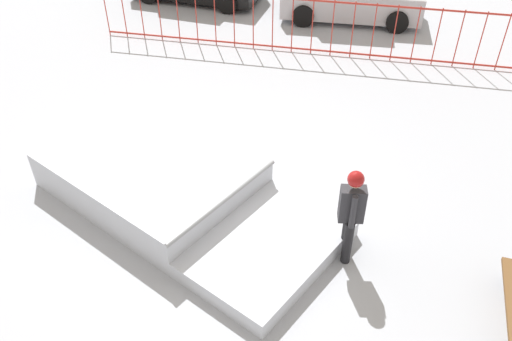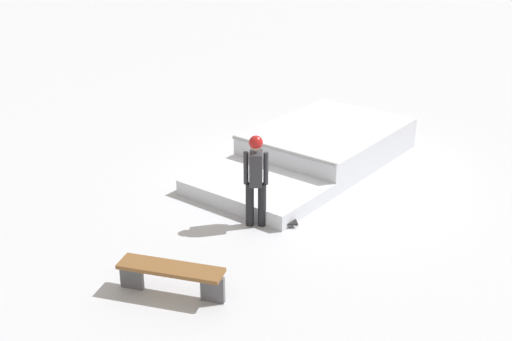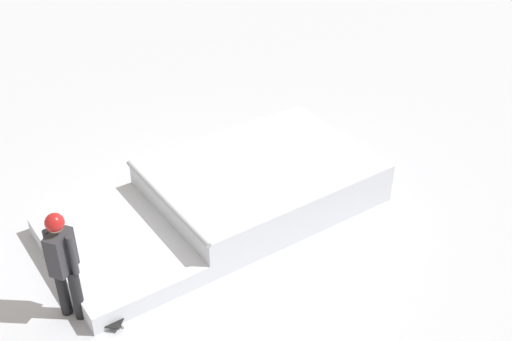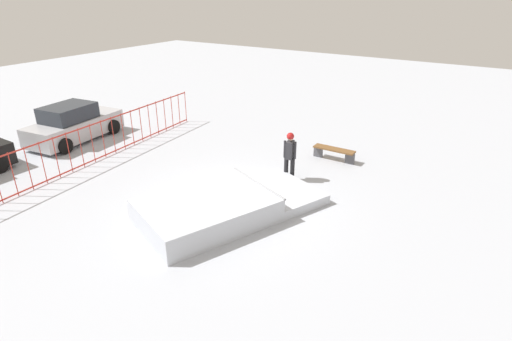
{
  "view_description": "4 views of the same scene",
  "coord_description": "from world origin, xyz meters",
  "px_view_note": "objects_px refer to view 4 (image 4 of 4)",
  "views": [
    {
      "loc": [
        2.59,
        -6.56,
        6.4
      ],
      "look_at": [
        0.62,
        0.08,
        0.9
      ],
      "focal_mm": 37.11,
      "sensor_mm": 36.0,
      "label": 1
    },
    {
      "loc": [
        12.41,
        2.3,
        5.53
      ],
      "look_at": [
        2.13,
        -0.6,
        1.0
      ],
      "focal_mm": 45.72,
      "sensor_mm": 36.0,
      "label": 2
    },
    {
      "loc": [
        6.2,
        5.01,
        6.57
      ],
      "look_at": [
        -1.31,
        0.06,
        0.6
      ],
      "focal_mm": 45.39,
      "sensor_mm": 36.0,
      "label": 3
    },
    {
      "loc": [
        -9.23,
        -6.55,
        6.18
      ],
      "look_at": [
        0.67,
        -0.24,
        0.9
      ],
      "focal_mm": 29.02,
      "sensor_mm": 36.0,
      "label": 4
    }
  ],
  "objects_px": {
    "skateboard": "(270,179)",
    "parked_car_silver": "(73,124)",
    "skater": "(290,153)",
    "skate_ramp": "(221,207)",
    "park_bench": "(334,152)"
  },
  "relations": [
    {
      "from": "skateboard",
      "to": "park_bench",
      "type": "xyz_separation_m",
      "value": [
        2.9,
        -1.12,
        0.28
      ]
    },
    {
      "from": "skateboard",
      "to": "parked_car_silver",
      "type": "relative_size",
      "value": 0.19
    },
    {
      "from": "skater",
      "to": "skateboard",
      "type": "xyz_separation_m",
      "value": [
        -0.41,
        0.51,
        -0.93
      ]
    },
    {
      "from": "skateboard",
      "to": "parked_car_silver",
      "type": "height_order",
      "value": "parked_car_silver"
    },
    {
      "from": "skate_ramp",
      "to": "skater",
      "type": "xyz_separation_m",
      "value": [
        3.25,
        -0.49,
        0.69
      ]
    },
    {
      "from": "skate_ramp",
      "to": "park_bench",
      "type": "bearing_deg",
      "value": 11.25
    },
    {
      "from": "skateboard",
      "to": "parked_car_silver",
      "type": "bearing_deg",
      "value": 72.76
    },
    {
      "from": "parked_car_silver",
      "to": "skateboard",
      "type": "bearing_deg",
      "value": -90.51
    },
    {
      "from": "park_bench",
      "to": "parked_car_silver",
      "type": "distance_m",
      "value": 11.06
    },
    {
      "from": "skate_ramp",
      "to": "park_bench",
      "type": "distance_m",
      "value": 5.84
    },
    {
      "from": "skate_ramp",
      "to": "park_bench",
      "type": "relative_size",
      "value": 3.6
    },
    {
      "from": "park_bench",
      "to": "parked_car_silver",
      "type": "xyz_separation_m",
      "value": [
        -3.92,
        10.33,
        0.37
      ]
    },
    {
      "from": "skate_ramp",
      "to": "skater",
      "type": "relative_size",
      "value": 3.47
    },
    {
      "from": "skate_ramp",
      "to": "parked_car_silver",
      "type": "bearing_deg",
      "value": 100.95
    },
    {
      "from": "skater",
      "to": "parked_car_silver",
      "type": "distance_m",
      "value": 9.84
    }
  ]
}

